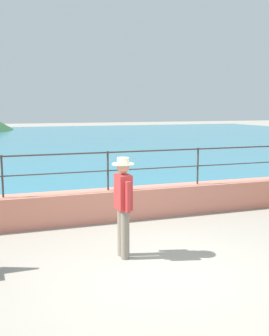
{
  "coord_description": "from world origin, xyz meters",
  "views": [
    {
      "loc": [
        -2.44,
        -5.65,
        2.6
      ],
      "look_at": [
        0.82,
        3.7,
        1.1
      ],
      "focal_mm": 43.43,
      "sensor_mm": 36.0,
      "label": 1
    }
  ],
  "objects": [
    {
      "name": "ground_plane",
      "position": [
        0.0,
        0.0,
        0.0
      ],
      "size": [
        120.0,
        120.0,
        0.0
      ],
      "primitive_type": "plane",
      "color": "gray"
    },
    {
      "name": "promenade_wall",
      "position": [
        0.0,
        3.2,
        0.35
      ],
      "size": [
        20.0,
        0.56,
        0.7
      ],
      "primitive_type": "cube",
      "color": "tan",
      "rests_on": "ground"
    },
    {
      "name": "railing",
      "position": [
        0.0,
        3.2,
        1.34
      ],
      "size": [
        18.44,
        0.04,
        0.9
      ],
      "color": "#383330",
      "rests_on": "promenade_wall"
    },
    {
      "name": "lake_water",
      "position": [
        0.0,
        25.84,
        0.03
      ],
      "size": [
        64.0,
        44.32,
        0.06
      ],
      "primitive_type": "cube",
      "color": "teal",
      "rests_on": "ground"
    },
    {
      "name": "person_walking",
      "position": [
        -0.39,
        0.82,
        0.98
      ],
      "size": [
        0.38,
        0.57,
        1.75
      ],
      "color": "slate",
      "rests_on": "ground"
    }
  ]
}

